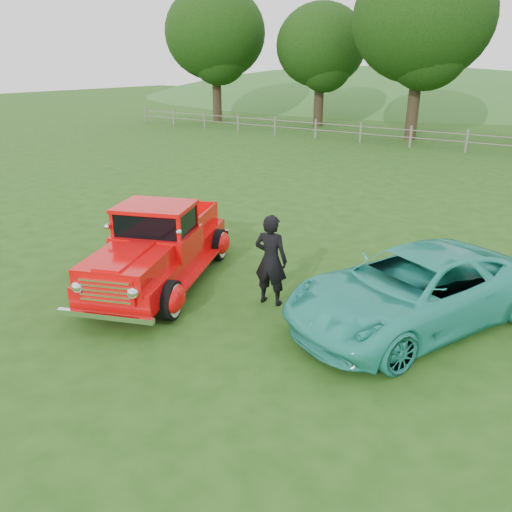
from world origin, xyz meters
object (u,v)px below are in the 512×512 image
Objects in this scene: tree_far_west at (215,33)px; man at (271,260)px; red_pickup at (159,248)px; tree_mid_west at (321,46)px; tree_near_west at (423,19)px; teal_sedan at (413,289)px.

man is (21.07, -24.73, -5.56)m from tree_far_west.
red_pickup is 2.86× the size of man.
tree_near_west is at bearing -20.56° from tree_mid_west.
tree_far_west reaches higher than man.
red_pickup is at bearing 1.90° from man.
tree_near_west is 24.97m from man.
tree_far_west is 2.00× the size of teal_sedan.
tree_far_west is 31.84m from red_pickup.
man is at bearing -139.65° from teal_sedan.
tree_near_west reaches higher than tree_mid_west.
tree_far_west is 5.38× the size of man.
teal_sedan is 2.69m from man.
tree_mid_west is 29.60m from red_pickup.
tree_near_west is 24.98m from teal_sedan.
tree_mid_west is 0.81× the size of tree_near_west.
man reaches higher than red_pickup.
tree_near_west is 25.10m from red_pickup.
man is (5.07, -23.73, -5.87)m from tree_near_west.
tree_mid_west is (8.00, 2.00, -0.94)m from tree_far_west.
red_pickup is (2.55, -24.24, -6.00)m from tree_near_west.
tree_far_west is 32.97m from man.
tree_mid_west reaches higher than red_pickup.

